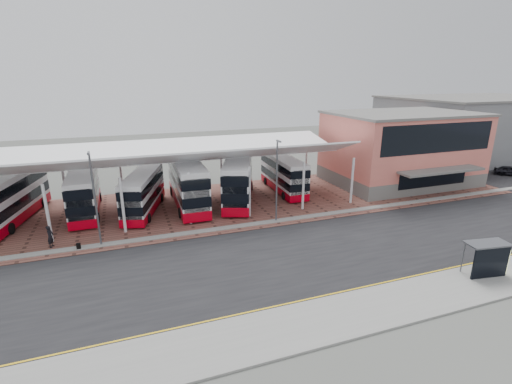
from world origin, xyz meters
TOP-DOWN VIEW (x-y plane):
  - ground at (0.00, 0.00)m, footprint 140.00×140.00m
  - road at (0.00, -1.00)m, footprint 120.00×14.00m
  - forecourt at (2.00, 13.00)m, footprint 72.00×16.00m
  - sidewalk at (0.00, -9.00)m, footprint 120.00×4.00m
  - north_kerb at (0.00, 6.20)m, footprint 120.00×0.80m
  - yellow_line_near at (0.00, -7.00)m, footprint 120.00×0.12m
  - yellow_line_far at (0.00, -6.70)m, footprint 120.00×0.12m
  - canopy at (-6.00, 13.94)m, footprint 37.00×11.63m
  - terminal at (23.00, 13.92)m, footprint 18.40×14.40m
  - warehouse at (48.00, 24.00)m, footprint 30.50×20.50m
  - lamp_west at (-14.00, 6.27)m, footprint 0.16×0.90m
  - lamp_east at (2.00, 6.27)m, footprint 0.16×0.90m
  - bus_0 at (-22.20, 15.30)m, footprint 4.92×11.70m
  - bus_1 at (-15.69, 15.23)m, footprint 2.78×10.81m
  - bus_2 at (-9.95, 13.48)m, footprint 5.14×10.23m
  - bus_3 at (-5.25, 14.09)m, footprint 3.26×12.20m
  - bus_4 at (0.44, 13.66)m, footprint 6.81×12.20m
  - bus_5 at (6.69, 15.22)m, footprint 2.96×10.44m
  - pedestrian at (-17.86, 7.29)m, footprint 0.63×0.79m
  - suitcase at (-15.69, 6.00)m, footprint 0.32×0.23m
  - carpark_car_a at (40.20, 10.99)m, footprint 3.93×3.89m
  - bus_shelter at (12.12, -8.53)m, footprint 3.18×1.83m

SIDE VIEW (x-z plane):
  - ground at x=0.00m, z-range 0.00..0.00m
  - road at x=0.00m, z-range 0.00..0.02m
  - yellow_line_near at x=0.00m, z-range 0.02..0.03m
  - yellow_line_far at x=0.00m, z-range 0.02..0.03m
  - forecourt at x=2.00m, z-range 0.00..0.06m
  - sidewalk at x=0.00m, z-range 0.00..0.14m
  - north_kerb at x=0.00m, z-range 0.00..0.14m
  - suitcase at x=-15.69m, z-range 0.06..0.62m
  - carpark_car_a at x=40.20m, z-range 0.08..1.42m
  - pedestrian at x=-17.86m, z-range 0.06..1.94m
  - bus_shelter at x=12.12m, z-range 0.44..2.85m
  - bus_2 at x=-9.95m, z-range 0.05..4.17m
  - bus_5 at x=6.69m, z-range 0.05..4.31m
  - bus_1 at x=-15.69m, z-range 0.05..4.49m
  - bus_0 at x=-22.20m, z-range 0.04..4.74m
  - bus_4 at x=0.44m, z-range 0.04..4.99m
  - bus_3 at x=-5.25m, z-range 0.04..5.05m
  - lamp_west at x=-14.00m, z-range 0.32..8.40m
  - lamp_east at x=2.00m, z-range 0.32..8.40m
  - terminal at x=23.00m, z-range 0.03..9.28m
  - warehouse at x=48.00m, z-range 0.03..10.28m
  - canopy at x=-6.00m, z-range 2.26..9.33m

